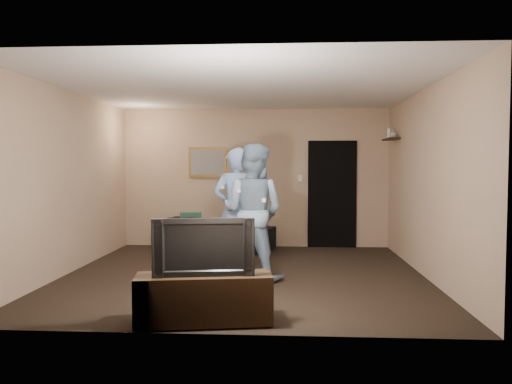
# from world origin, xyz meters

# --- Properties ---
(ground) EXTENTS (5.00, 5.00, 0.00)m
(ground) POSITION_xyz_m (0.00, 0.00, 0.00)
(ground) COLOR black
(ground) RESTS_ON ground
(ceiling) EXTENTS (5.00, 5.00, 0.04)m
(ceiling) POSITION_xyz_m (0.00, 0.00, 2.60)
(ceiling) COLOR silver
(ceiling) RESTS_ON wall_back
(wall_back) EXTENTS (5.00, 0.04, 2.60)m
(wall_back) POSITION_xyz_m (0.00, 2.50, 1.30)
(wall_back) COLOR tan
(wall_back) RESTS_ON ground
(wall_front) EXTENTS (5.00, 0.04, 2.60)m
(wall_front) POSITION_xyz_m (0.00, -2.50, 1.30)
(wall_front) COLOR tan
(wall_front) RESTS_ON ground
(wall_left) EXTENTS (0.04, 5.00, 2.60)m
(wall_left) POSITION_xyz_m (-2.50, 0.00, 1.30)
(wall_left) COLOR tan
(wall_left) RESTS_ON ground
(wall_right) EXTENTS (0.04, 5.00, 2.60)m
(wall_right) POSITION_xyz_m (2.50, 0.00, 1.30)
(wall_right) COLOR tan
(wall_right) RESTS_ON ground
(sofa) EXTENTS (2.20, 1.26, 0.61)m
(sofa) POSITION_xyz_m (-0.69, 2.10, 0.30)
(sofa) COLOR black
(sofa) RESTS_ON ground
(throw_pillow) EXTENTS (0.41, 0.20, 0.39)m
(throw_pillow) POSITION_xyz_m (-1.16, 2.10, 0.48)
(throw_pillow) COLOR #164434
(throw_pillow) RESTS_ON sofa
(painting_frame) EXTENTS (0.72, 0.05, 0.57)m
(painting_frame) POSITION_xyz_m (-0.90, 2.48, 1.60)
(painting_frame) COLOR olive
(painting_frame) RESTS_ON wall_back
(painting_canvas) EXTENTS (0.62, 0.01, 0.47)m
(painting_canvas) POSITION_xyz_m (-0.90, 2.45, 1.60)
(painting_canvas) COLOR slate
(painting_canvas) RESTS_ON painting_frame
(doorway) EXTENTS (0.90, 0.06, 2.00)m
(doorway) POSITION_xyz_m (1.45, 2.47, 1.00)
(doorway) COLOR black
(doorway) RESTS_ON ground
(light_switch) EXTENTS (0.08, 0.02, 0.12)m
(light_switch) POSITION_xyz_m (0.85, 2.48, 1.30)
(light_switch) COLOR silver
(light_switch) RESTS_ON wall_back
(wall_shelf) EXTENTS (0.20, 0.60, 0.03)m
(wall_shelf) POSITION_xyz_m (2.39, 1.80, 1.99)
(wall_shelf) COLOR black
(wall_shelf) RESTS_ON wall_right
(shelf_vase) EXTENTS (0.16, 0.16, 0.15)m
(shelf_vase) POSITION_xyz_m (2.39, 1.69, 2.08)
(shelf_vase) COLOR #A5A5AA
(shelf_vase) RESTS_ON wall_shelf
(shelf_figurine) EXTENTS (0.06, 0.06, 0.18)m
(shelf_figurine) POSITION_xyz_m (2.39, 1.98, 2.09)
(shelf_figurine) COLOR silver
(shelf_figurine) RESTS_ON wall_shelf
(tv_console) EXTENTS (1.36, 0.62, 0.47)m
(tv_console) POSITION_xyz_m (-0.20, -2.21, 0.25)
(tv_console) COLOR black
(tv_console) RESTS_ON ground
(television) EXTENTS (0.97, 0.28, 0.56)m
(television) POSITION_xyz_m (-0.20, -2.21, 0.76)
(television) COLOR black
(television) RESTS_ON tv_console
(wii_player_left) EXTENTS (0.75, 0.60, 1.79)m
(wii_player_left) POSITION_xyz_m (-0.12, 0.14, 0.89)
(wii_player_left) COLOR #7999D1
(wii_player_left) RESTS_ON ground
(wii_player_right) EXTENTS (1.07, 0.96, 1.82)m
(wii_player_right) POSITION_xyz_m (0.14, -0.25, 0.91)
(wii_player_right) COLOR #7B99B3
(wii_player_right) RESTS_ON ground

